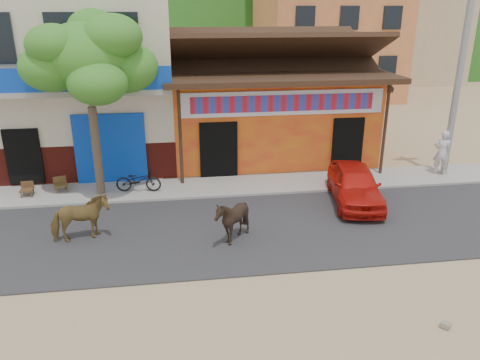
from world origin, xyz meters
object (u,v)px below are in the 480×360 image
at_px(tree, 92,107).
at_px(cafe_chair_right, 60,179).
at_px(scooter, 138,180).
at_px(cow_tan, 80,219).
at_px(cow_dark, 232,220).
at_px(red_car, 355,185).
at_px(cafe_chair_left, 26,184).
at_px(pedestrian, 442,152).
at_px(utility_pole, 461,68).

height_order(tree, cafe_chair_right, tree).
bearing_deg(scooter, cow_tan, 164.57).
relative_size(cow_dark, red_car, 0.36).
height_order(cow_tan, scooter, cow_tan).
bearing_deg(cafe_chair_left, cafe_chair_right, 12.91).
bearing_deg(tree, scooter, -0.22).
height_order(cow_dark, cafe_chair_left, cow_dark).
relative_size(cow_tan, scooter, 1.00).
relative_size(cafe_chair_left, cafe_chair_right, 0.95).
xyz_separation_m(cow_tan, cafe_chair_right, (-1.32, 3.70, -0.11)).
distance_m(cafe_chair_left, cafe_chair_right, 1.09).
height_order(pedestrian, cafe_chair_right, pedestrian).
height_order(red_car, scooter, red_car).
distance_m(cow_tan, cafe_chair_left, 4.16).
bearing_deg(scooter, red_car, -97.14).
distance_m(cow_tan, pedestrian, 13.16).
xyz_separation_m(cow_tan, cafe_chair_left, (-2.37, 3.42, -0.14)).
xyz_separation_m(utility_pole, red_car, (-4.39, -2.00, -3.46)).
bearing_deg(pedestrian, red_car, 50.07).
distance_m(utility_pole, red_car, 5.94).
xyz_separation_m(tree, scooter, (1.29, -0.00, -2.59)).
bearing_deg(cafe_chair_right, cafe_chair_left, 175.76).
xyz_separation_m(cow_dark, cafe_chair_left, (-6.51, 4.10, -0.14)).
height_order(red_car, cafe_chair_right, red_car).
distance_m(red_car, cafe_chair_left, 11.03).
bearing_deg(cow_dark, tree, -140.97).
relative_size(pedestrian, cafe_chair_left, 1.96).
height_order(utility_pole, cafe_chair_left, utility_pole).
relative_size(cow_dark, scooter, 0.85).
bearing_deg(pedestrian, cafe_chair_left, 24.88).
bearing_deg(red_car, cafe_chair_left, -179.94).
relative_size(tree, utility_pole, 0.75).
xyz_separation_m(tree, cafe_chair_left, (-2.45, 0.11, -2.56)).
bearing_deg(tree, pedestrian, 0.90).
bearing_deg(cow_dark, cow_tan, -105.75).
distance_m(cow_tan, red_car, 8.62).
relative_size(red_car, cafe_chair_left, 4.20).
height_order(cow_tan, cafe_chair_left, cow_tan).
relative_size(scooter, cafe_chair_left, 1.78).
relative_size(cow_tan, cow_dark, 1.18).
relative_size(pedestrian, cafe_chair_right, 1.85).
bearing_deg(cow_tan, cafe_chair_right, 3.41).
distance_m(pedestrian, cafe_chair_right, 14.01).
relative_size(red_car, cafe_chair_right, 3.97).
bearing_deg(cow_dark, scooter, -151.65).
distance_m(cow_tan, scooter, 3.58).
height_order(utility_pole, red_car, utility_pole).
bearing_deg(scooter, tree, 96.82).
bearing_deg(utility_pole, cow_tan, -164.75).
bearing_deg(tree, utility_pole, 0.90).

